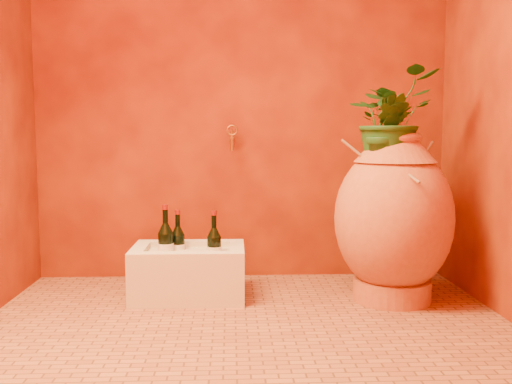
{
  "coord_description": "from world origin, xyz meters",
  "views": [
    {
      "loc": [
        -0.07,
        -2.52,
        0.89
      ],
      "look_at": [
        0.06,
        0.35,
        0.59
      ],
      "focal_mm": 40.0,
      "sensor_mm": 36.0,
      "label": 1
    }
  ],
  "objects_px": {
    "wall_tap": "(232,137)",
    "wine_bottle_c": "(178,247)",
    "wine_bottle_a": "(214,249)",
    "stone_basin": "(189,273)",
    "amphora": "(394,218)",
    "wine_bottle_b": "(166,246)"
  },
  "relations": [
    {
      "from": "stone_basin",
      "to": "wine_bottle_b",
      "type": "bearing_deg",
      "value": 174.7
    },
    {
      "from": "wall_tap",
      "to": "wine_bottle_c",
      "type": "bearing_deg",
      "value": -132.55
    },
    {
      "from": "amphora",
      "to": "wine_bottle_b",
      "type": "xyz_separation_m",
      "value": [
        -1.21,
        0.12,
        -0.16
      ]
    },
    {
      "from": "wine_bottle_a",
      "to": "wall_tap",
      "type": "height_order",
      "value": "wall_tap"
    },
    {
      "from": "wine_bottle_a",
      "to": "amphora",
      "type": "bearing_deg",
      "value": -4.69
    },
    {
      "from": "amphora",
      "to": "wine_bottle_a",
      "type": "height_order",
      "value": "amphora"
    },
    {
      "from": "stone_basin",
      "to": "wine_bottle_b",
      "type": "distance_m",
      "value": 0.19
    },
    {
      "from": "wine_bottle_b",
      "to": "wall_tap",
      "type": "bearing_deg",
      "value": 46.47
    },
    {
      "from": "wine_bottle_a",
      "to": "wine_bottle_c",
      "type": "height_order",
      "value": "wine_bottle_a"
    },
    {
      "from": "amphora",
      "to": "wine_bottle_b",
      "type": "bearing_deg",
      "value": 174.56
    },
    {
      "from": "stone_basin",
      "to": "wine_bottle_a",
      "type": "xyz_separation_m",
      "value": [
        0.14,
        -0.03,
        0.14
      ]
    },
    {
      "from": "stone_basin",
      "to": "wall_tap",
      "type": "height_order",
      "value": "wall_tap"
    },
    {
      "from": "stone_basin",
      "to": "wall_tap",
      "type": "xyz_separation_m",
      "value": [
        0.24,
        0.39,
        0.74
      ]
    },
    {
      "from": "amphora",
      "to": "stone_basin",
      "type": "relative_size",
      "value": 1.48
    },
    {
      "from": "amphora",
      "to": "wine_bottle_c",
      "type": "relative_size",
      "value": 2.81
    },
    {
      "from": "stone_basin",
      "to": "wine_bottle_b",
      "type": "xyz_separation_m",
      "value": [
        -0.12,
        0.01,
        0.15
      ]
    },
    {
      "from": "stone_basin",
      "to": "wine_bottle_a",
      "type": "height_order",
      "value": "wine_bottle_a"
    },
    {
      "from": "stone_basin",
      "to": "wine_bottle_c",
      "type": "distance_m",
      "value": 0.16
    },
    {
      "from": "wine_bottle_a",
      "to": "wine_bottle_b",
      "type": "height_order",
      "value": "wine_bottle_b"
    },
    {
      "from": "wine_bottle_b",
      "to": "wall_tap",
      "type": "distance_m",
      "value": 0.79
    },
    {
      "from": "stone_basin",
      "to": "wine_bottle_b",
      "type": "height_order",
      "value": "wine_bottle_b"
    },
    {
      "from": "amphora",
      "to": "wine_bottle_b",
      "type": "height_order",
      "value": "amphora"
    }
  ]
}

